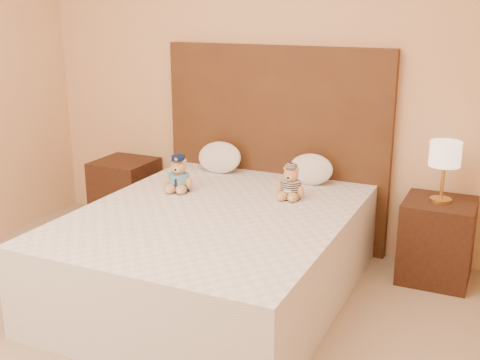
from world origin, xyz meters
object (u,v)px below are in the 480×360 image
at_px(nightstand_left, 126,192).
at_px(pillow_left, 219,156).
at_px(bed, 215,252).
at_px(teddy_police, 179,174).
at_px(teddy_prisoner, 291,182).
at_px(pillow_right, 311,168).
at_px(lamp, 445,157).
at_px(nightstand_right, 437,240).

bearing_deg(nightstand_left, pillow_left, 1.98).
relative_size(bed, teddy_police, 8.10).
bearing_deg(teddy_prisoner, nightstand_left, 165.46).
bearing_deg(pillow_right, lamp, -1.90).
bearing_deg(teddy_prisoner, teddy_police, -169.40).
bearing_deg(pillow_left, teddy_police, -93.36).
distance_m(bed, nightstand_left, 1.48).
bearing_deg(nightstand_right, bed, -147.38).
bearing_deg(pillow_right, nightstand_left, -178.92).
bearing_deg(teddy_prisoner, nightstand_right, 19.65).
distance_m(nightstand_left, lamp, 2.56).
relative_size(nightstand_right, pillow_right, 1.69).
bearing_deg(pillow_right, teddy_police, -143.92).
distance_m(nightstand_right, pillow_left, 1.68).
bearing_deg(pillow_left, lamp, -1.05).
relative_size(bed, pillow_left, 5.67).
relative_size(lamp, pillow_right, 1.23).
relative_size(teddy_prisoner, pillow_right, 0.69).
bearing_deg(bed, lamp, 32.62).
height_order(nightstand_right, lamp, lamp).
height_order(lamp, pillow_left, lamp).
relative_size(nightstand_right, teddy_police, 2.23).
distance_m(bed, lamp, 1.59).
bearing_deg(pillow_left, nightstand_right, -1.05).
bearing_deg(pillow_right, pillow_left, 180.00).
xyz_separation_m(nightstand_right, lamp, (-0.00, 0.00, 0.57)).
xyz_separation_m(nightstand_right, pillow_left, (-1.63, 0.03, 0.40)).
distance_m(nightstand_left, pillow_right, 1.64).
distance_m(lamp, teddy_police, 1.75).
distance_m(nightstand_left, pillow_left, 0.96).
height_order(nightstand_left, lamp, lamp).
bearing_deg(teddy_prisoner, pillow_left, 149.85).
xyz_separation_m(bed, nightstand_right, (1.25, 0.80, -0.00)).
bearing_deg(nightstand_right, pillow_right, 178.10).
xyz_separation_m(nightstand_left, pillow_right, (1.60, 0.03, 0.39)).
height_order(nightstand_left, nightstand_right, same).
bearing_deg(lamp, teddy_prisoner, -158.53).
relative_size(lamp, teddy_police, 1.62).
height_order(nightstand_left, teddy_prisoner, teddy_prisoner).
height_order(nightstand_right, pillow_left, pillow_left).
bearing_deg(nightstand_right, pillow_left, 178.95).
height_order(nightstand_right, pillow_right, pillow_right).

